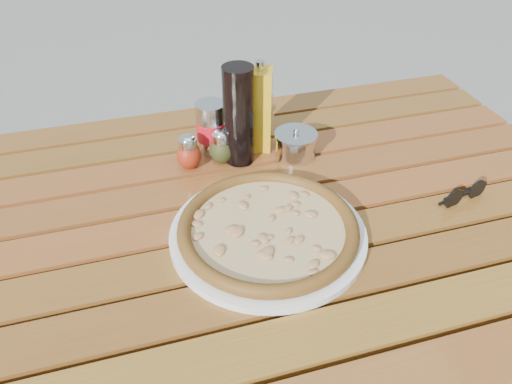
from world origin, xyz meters
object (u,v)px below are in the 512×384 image
object	(u,v)px
pizza	(268,228)
dark_bottle	(239,116)
olive_oil_cruet	(259,110)
parmesan_tin	(295,145)
table	(259,238)
soda_can	(211,128)
oregano_shaker	(222,147)
sunglasses	(464,194)
plate	(268,234)
pepper_shaker	(189,152)

from	to	relation	value
pizza	dark_bottle	bearing A→B (deg)	86.56
olive_oil_cruet	parmesan_tin	distance (m)	0.11
table	pizza	world-z (taller)	pizza
soda_can	parmesan_tin	world-z (taller)	soda_can
pizza	dark_bottle	world-z (taller)	dark_bottle
soda_can	olive_oil_cruet	distance (m)	0.12
table	oregano_shaker	world-z (taller)	oregano_shaker
dark_bottle	soda_can	xyz separation A→B (m)	(-0.05, 0.05, -0.05)
soda_can	sunglasses	distance (m)	0.55
soda_can	pizza	bearing A→B (deg)	-83.68
table	olive_oil_cruet	bearing A→B (deg)	73.20
table	olive_oil_cruet	world-z (taller)	olive_oil_cruet
olive_oil_cruet	plate	bearing A→B (deg)	-103.64
pizza	dark_bottle	xyz separation A→B (m)	(0.02, 0.26, 0.09)
soda_can	sunglasses	world-z (taller)	soda_can
pepper_shaker	dark_bottle	world-z (taller)	dark_bottle
table	oregano_shaker	xyz separation A→B (m)	(-0.03, 0.19, 0.11)
pepper_shaker	olive_oil_cruet	xyz separation A→B (m)	(0.17, 0.04, 0.06)
plate	oregano_shaker	xyz separation A→B (m)	(-0.02, 0.26, 0.03)
pepper_shaker	soda_can	distance (m)	0.08
pepper_shaker	pizza	bearing A→B (deg)	-69.77
pizza	olive_oil_cruet	distance (m)	0.32
parmesan_tin	oregano_shaker	bearing A→B (deg)	171.45
soda_can	plate	bearing A→B (deg)	-83.68
pizza	oregano_shaker	distance (m)	0.27
soda_can	table	bearing A→B (deg)	-80.16
pizza	table	bearing A→B (deg)	85.63
table	parmesan_tin	size ratio (longest dim) A/B	11.42
plate	oregano_shaker	distance (m)	0.27
oregano_shaker	table	bearing A→B (deg)	-80.90
pepper_shaker	sunglasses	distance (m)	0.57
pepper_shaker	oregano_shaker	xyz separation A→B (m)	(0.07, 0.00, 0.00)
plate	dark_bottle	bearing A→B (deg)	86.56
olive_oil_cruet	oregano_shaker	bearing A→B (deg)	-159.54
table	parmesan_tin	bearing A→B (deg)	50.42
pepper_shaker	dark_bottle	size ratio (longest dim) A/B	0.37
plate	pepper_shaker	distance (m)	0.28
oregano_shaker	dark_bottle	bearing A→B (deg)	-2.66
parmesan_tin	plate	bearing A→B (deg)	-120.09
oregano_shaker	olive_oil_cruet	bearing A→B (deg)	20.46
parmesan_tin	soda_can	bearing A→B (deg)	156.60
oregano_shaker	olive_oil_cruet	distance (m)	0.12
plate	olive_oil_cruet	xyz separation A→B (m)	(0.07, 0.30, 0.09)
table	pizza	size ratio (longest dim) A/B	3.63
sunglasses	plate	bearing A→B (deg)	167.34
table	pepper_shaker	distance (m)	0.24
pizza	olive_oil_cruet	xyz separation A→B (m)	(0.07, 0.30, 0.07)
pepper_shaker	sunglasses	xyz separation A→B (m)	(0.51, -0.27, -0.02)
parmesan_tin	sunglasses	distance (m)	0.37
plate	parmesan_tin	xyz separation A→B (m)	(0.14, 0.24, 0.02)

